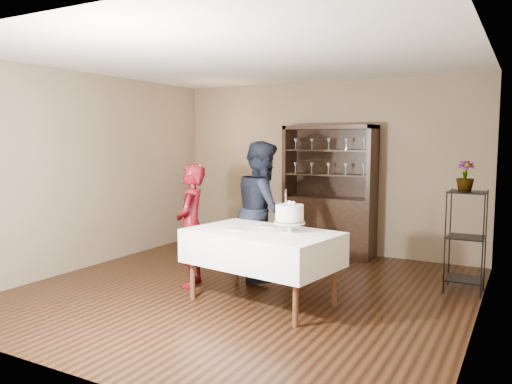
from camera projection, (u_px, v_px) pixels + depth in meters
floor at (246, 290)px, 5.93m from camera, size 5.00×5.00×0.00m
ceiling at (245, 58)px, 5.65m from camera, size 5.00×5.00×0.00m
back_wall at (323, 167)px, 7.97m from camera, size 5.00×0.02×2.70m
wall_left at (91, 171)px, 6.99m from camera, size 0.02×5.00×2.70m
wall_right at (480, 187)px, 4.59m from camera, size 0.02×5.00×2.70m
china_hutch at (329, 212)px, 7.73m from camera, size 1.40×0.48×2.00m
plant_etagere at (466, 237)px, 5.82m from camera, size 0.42×0.42×1.20m
cake_table at (262, 248)px, 5.42m from camera, size 1.73×1.22×0.80m
woman at (191, 225)px, 6.06m from camera, size 0.53×0.64×1.49m
man at (263, 210)px, 6.37m from camera, size 1.00×1.08×1.77m
cake at (290, 215)px, 5.31m from camera, size 0.34×0.34×0.46m
plate_near at (238, 229)px, 5.48m from camera, size 0.29×0.29×0.01m
plate_far at (267, 226)px, 5.64m from camera, size 0.19×0.19×0.01m
potted_plant at (465, 176)px, 5.80m from camera, size 0.23×0.23×0.35m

